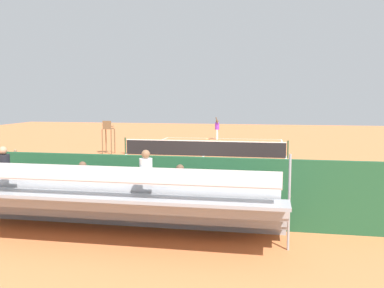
# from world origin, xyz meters

# --- Properties ---
(ground_plane) EXTENTS (60.00, 60.00, 0.00)m
(ground_plane) POSITION_xyz_m (0.00, 0.00, 0.00)
(ground_plane) COLOR #D17542
(court_line_markings) EXTENTS (10.10, 22.20, 0.01)m
(court_line_markings) POSITION_xyz_m (0.00, -0.04, 0.00)
(court_line_markings) COLOR white
(court_line_markings) RESTS_ON ground
(tennis_net) EXTENTS (10.30, 0.10, 1.07)m
(tennis_net) POSITION_xyz_m (0.00, 0.00, 0.50)
(tennis_net) COLOR black
(tennis_net) RESTS_ON ground
(backdrop_wall) EXTENTS (18.00, 0.16, 2.00)m
(backdrop_wall) POSITION_xyz_m (0.00, 14.00, 1.00)
(backdrop_wall) COLOR #235633
(backdrop_wall) RESTS_ON ground
(bleacher_stand) EXTENTS (9.06, 2.40, 2.48)m
(bleacher_stand) POSITION_xyz_m (0.05, 15.36, 0.93)
(bleacher_stand) COLOR #9EA0A5
(bleacher_stand) RESTS_ON ground
(umpire_chair) EXTENTS (0.67, 0.67, 2.14)m
(umpire_chair) POSITION_xyz_m (6.20, 0.13, 1.31)
(umpire_chair) COLOR brown
(umpire_chair) RESTS_ON ground
(courtside_bench) EXTENTS (1.80, 0.40, 0.93)m
(courtside_bench) POSITION_xyz_m (-3.29, 13.27, 0.56)
(courtside_bench) COLOR #9E754C
(courtside_bench) RESTS_ON ground
(equipment_bag) EXTENTS (0.90, 0.36, 0.36)m
(equipment_bag) POSITION_xyz_m (-1.66, 13.40, 0.18)
(equipment_bag) COLOR #B22D2D
(equipment_bag) RESTS_ON ground
(tennis_player) EXTENTS (0.36, 0.53, 1.93)m
(tennis_player) POSITION_xyz_m (0.44, -10.16, 1.02)
(tennis_player) COLOR white
(tennis_player) RESTS_ON ground
(tennis_racket) EXTENTS (0.51, 0.52, 0.03)m
(tennis_racket) POSITION_xyz_m (1.27, -10.12, 0.01)
(tennis_racket) COLOR black
(tennis_racket) RESTS_ON ground
(tennis_ball_near) EXTENTS (0.07, 0.07, 0.07)m
(tennis_ball_near) POSITION_xyz_m (1.79, -6.97, 0.03)
(tennis_ball_near) COLOR #CCDB33
(tennis_ball_near) RESTS_ON ground
(line_judge) EXTENTS (0.43, 0.55, 1.93)m
(line_judge) POSITION_xyz_m (4.41, 13.14, 1.02)
(line_judge) COLOR #232328
(line_judge) RESTS_ON ground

